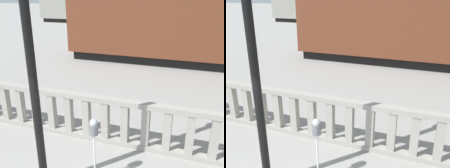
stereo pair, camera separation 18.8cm
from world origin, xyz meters
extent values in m
cube|color=#9E998E|center=(0.00, 3.37, 0.07)|extent=(16.01, 0.24, 0.14)
cube|color=#9E998E|center=(0.00, 3.37, 1.27)|extent=(16.01, 0.24, 0.14)
cube|color=#9E998E|center=(-3.64, 3.37, 0.67)|extent=(0.20, 0.20, 1.06)
cube|color=#9E998E|center=(-3.08, 3.37, 0.67)|extent=(0.20, 0.20, 1.06)
cube|color=#9E998E|center=(-2.52, 3.37, 0.67)|extent=(0.20, 0.20, 1.06)
cube|color=#9E998E|center=(-1.96, 3.37, 0.67)|extent=(0.20, 0.20, 1.06)
cube|color=#9E998E|center=(-1.40, 3.37, 0.67)|extent=(0.20, 0.20, 1.06)
cube|color=#9E998E|center=(-0.84, 3.37, 0.67)|extent=(0.20, 0.20, 1.06)
cube|color=#9E998E|center=(-0.28, 3.37, 0.67)|extent=(0.20, 0.20, 1.06)
cube|color=#9E998E|center=(0.28, 3.37, 0.67)|extent=(0.20, 0.20, 1.06)
cube|color=#9E998E|center=(0.84, 3.37, 0.67)|extent=(0.20, 0.20, 1.06)
cube|color=#9E998E|center=(1.40, 3.37, 0.67)|extent=(0.20, 0.20, 1.06)
cube|color=#9E998E|center=(1.96, 3.37, 0.67)|extent=(0.20, 0.20, 1.06)
cube|color=#9E998E|center=(2.52, 3.37, 0.67)|extent=(0.20, 0.20, 1.06)
cylinder|color=black|center=(-0.92, 1.34, 3.22)|extent=(0.17, 0.17, 6.03)
cylinder|color=silver|center=(0.05, 1.86, 0.59)|extent=(0.04, 0.04, 1.17)
cylinder|color=slate|center=(0.05, 1.86, 1.29)|extent=(0.20, 0.20, 0.23)
sphere|color=#B2B7BC|center=(0.05, 1.86, 1.44)|extent=(0.17, 0.17, 0.17)
cube|color=black|center=(-7.13, 29.69, 0.28)|extent=(24.19, 2.33, 0.55)
cube|color=gray|center=(-7.13, 29.69, 2.08)|extent=(24.68, 2.91, 3.06)
camera|label=1|loc=(1.91, -2.28, 3.96)|focal=40.00mm
camera|label=2|loc=(2.09, -2.22, 3.96)|focal=40.00mm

